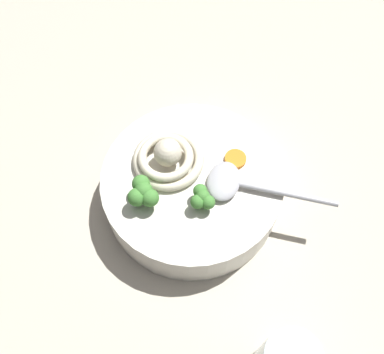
{
  "coord_description": "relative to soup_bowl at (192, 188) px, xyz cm",
  "views": [
    {
      "loc": [
        24.81,
        -21.89,
        63.08
      ],
      "look_at": [
        3.95,
        -2.37,
        10.83
      ],
      "focal_mm": 41.2,
      "sensor_mm": 36.0,
      "label": 1
    }
  ],
  "objects": [
    {
      "name": "soup_spoon",
      "position": [
        4.8,
        3.19,
        3.96
      ],
      "size": [
        16.2,
        12.36,
        1.6
      ],
      "rotation": [
        0.0,
        0.0,
        0.59
      ],
      "color": "#B7B7BC",
      "rests_on": "soup_bowl"
    },
    {
      "name": "soup_bowl",
      "position": [
        0.0,
        0.0,
        0.0
      ],
      "size": [
        24.98,
        24.98,
        6.54
      ],
      "color": "silver",
      "rests_on": "table_slab"
    },
    {
      "name": "carrot_slice_beside_noodles",
      "position": [
        2.15,
        6.18,
        3.46
      ],
      "size": [
        2.98,
        2.98,
        0.6
      ],
      "primitive_type": "cylinder",
      "color": "orange",
      "rests_on": "soup_bowl"
    },
    {
      "name": "carrot_slice_left",
      "position": [
        -6.16,
        1.88,
        3.44
      ],
      "size": [
        2.36,
        2.36,
        0.55
      ],
      "primitive_type": "cylinder",
      "color": "orange",
      "rests_on": "soup_bowl"
    },
    {
      "name": "broccoli_floret_near_spoon",
      "position": [
        3.85,
        -1.81,
        4.98
      ],
      "size": [
        3.66,
        3.15,
        2.9
      ],
      "color": "#7A9E60",
      "rests_on": "soup_bowl"
    },
    {
      "name": "broccoli_floret_right",
      "position": [
        -1.7,
        -6.95,
        5.45
      ],
      "size": [
        4.62,
        3.98,
        3.65
      ],
      "color": "#7A9E60",
      "rests_on": "soup_bowl"
    },
    {
      "name": "table_slab",
      "position": [
        -3.95,
        2.37,
        -5.53
      ],
      "size": [
        113.99,
        113.99,
        4.29
      ],
      "primitive_type": "cube",
      "color": "#BCB29E",
      "rests_on": "ground"
    },
    {
      "name": "noodle_pile",
      "position": [
        -4.05,
        -0.83,
        4.51
      ],
      "size": [
        10.78,
        10.57,
        4.33
      ],
      "color": "beige",
      "rests_on": "soup_bowl"
    }
  ]
}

